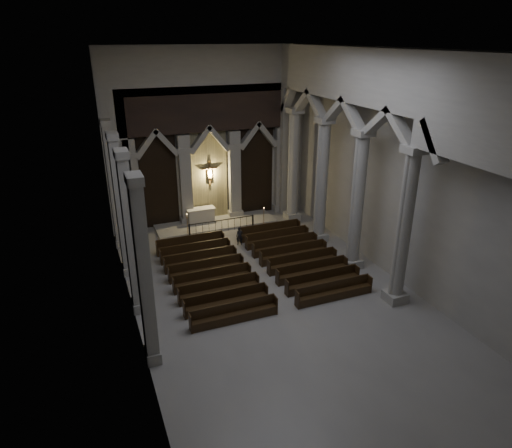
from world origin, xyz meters
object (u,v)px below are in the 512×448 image
(worshipper, at_px, (240,236))
(altar, at_px, (201,215))
(candle_stand_right, at_px, (264,221))
(pews, at_px, (255,267))
(candle_stand_left, at_px, (188,230))
(altar_rail, at_px, (222,224))

(worshipper, bearing_deg, altar, 127.11)
(candle_stand_right, height_order, pews, candle_stand_right)
(candle_stand_right, height_order, worshipper, candle_stand_right)
(candle_stand_left, distance_m, pews, 6.79)
(pews, bearing_deg, candle_stand_right, 63.24)
(pews, height_order, worshipper, worshipper)
(altar, height_order, worshipper, worshipper)
(altar, distance_m, pews, 8.24)
(altar_rail, height_order, candle_stand_right, candle_stand_right)
(candle_stand_right, bearing_deg, pews, -116.76)
(candle_stand_left, relative_size, candle_stand_right, 1.17)
(altar, distance_m, candle_stand_right, 4.52)
(candle_stand_right, xyz_separation_m, worshipper, (-2.66, -2.35, 0.23))
(altar_rail, relative_size, candle_stand_left, 2.85)
(altar_rail, distance_m, candle_stand_right, 3.10)
(altar, relative_size, candle_stand_left, 1.23)
(candle_stand_left, bearing_deg, altar_rail, -4.34)
(pews, bearing_deg, worshipper, 83.54)
(altar, bearing_deg, candle_stand_right, -27.18)
(candle_stand_left, bearing_deg, altar, 51.97)
(candle_stand_right, bearing_deg, candle_stand_left, 177.39)
(candle_stand_left, xyz_separation_m, worshipper, (2.77, -2.60, 0.16))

